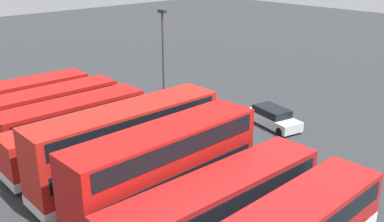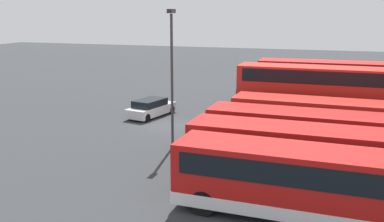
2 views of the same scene
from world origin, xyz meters
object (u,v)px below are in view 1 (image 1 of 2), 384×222
Objects in this scene: bus_double_decker_third at (165,168)px; bus_single_deck_far_end at (17,99)px; bus_single_deck_second at (217,205)px; car_hatchback_silver at (273,117)px; lamp_post_tall at (163,56)px; bus_single_deck_fifth at (91,138)px; bus_single_deck_sixth at (73,120)px; bus_single_deck_seventh at (50,107)px; bus_double_decker_fourth at (128,143)px.

bus_single_deck_far_end is at bearing 0.05° from bus_double_decker_third.
bus_single_deck_second reaches higher than car_hatchback_silver.
bus_single_deck_fifth is at bearing 110.76° from lamp_post_tall.
bus_double_decker_third reaches higher than bus_single_deck_fifth.
bus_single_deck_sixth and bus_single_deck_seventh have the same top height.
car_hatchback_silver is at bearing -91.25° from bus_double_decker_fourth.
bus_double_decker_fourth is 14.32m from bus_single_deck_far_end.
lamp_post_tall is (-0.45, -7.73, 3.27)m from bus_single_deck_sixth.
lamp_post_tall is (3.23, -8.53, 3.27)m from bus_single_deck_fifth.
bus_single_deck_sixth is at bearing -171.56° from bus_single_deck_far_end.
bus_single_deck_seventh is at bearing -3.44° from bus_double_decker_fourth.
bus_single_deck_seventh is 3.62m from bus_single_deck_far_end.
bus_double_decker_third reaches higher than bus_single_deck_sixth.
car_hatchback_silver is (-11.11, -12.31, -0.92)m from bus_single_deck_seventh.
lamp_post_tall reaches higher than bus_single_deck_seventh.
bus_single_deck_second is 1.13× the size of bus_double_decker_third.
bus_double_decker_fourth is 2.35× the size of car_hatchback_silver.
bus_single_deck_seventh is at bearing -4.10° from bus_double_decker_third.
bus_double_decker_third is at bearing -179.95° from bus_single_deck_far_end.
bus_single_deck_fifth is 9.69m from lamp_post_tall.
car_hatchback_silver is (6.57, -12.91, -0.92)m from bus_single_deck_second.
bus_single_deck_far_end is 11.89m from lamp_post_tall.
bus_single_deck_fifth is (7.39, -0.21, -0.83)m from bus_double_decker_third.
bus_single_deck_seventh reaches higher than car_hatchback_silver.
bus_single_deck_fifth is at bearing 73.10° from car_hatchback_silver.
bus_single_deck_seventh is (10.83, -0.65, -0.83)m from bus_double_decker_fourth.
bus_single_deck_sixth is at bearing -4.77° from bus_double_decker_fourth.
bus_single_deck_far_end is 19.79m from car_hatchback_silver.
bus_single_deck_second is at bearing -172.06° from bus_double_decker_third.
lamp_post_tall is at bearing 32.54° from car_hatchback_silver.
bus_double_decker_third reaches higher than bus_single_deck_far_end.
car_hatchback_silver is (3.40, -13.35, -1.75)m from bus_double_decker_third.
bus_double_decker_third is 1.04× the size of bus_single_deck_seventh.
bus_double_decker_third is 13.88m from car_hatchback_silver.
bus_single_deck_fifth and bus_single_deck_seventh have the same top height.
lamp_post_tall is at bearing -39.42° from bus_double_decker_third.
bus_single_deck_far_end reaches higher than car_hatchback_silver.
lamp_post_tall is at bearing -31.02° from bus_single_deck_second.
bus_double_decker_third is 0.93× the size of bus_double_decker_fourth.
bus_single_deck_sixth is 2.12× the size of car_hatchback_silver.
bus_double_decker_fourth is at bearing -6.05° from bus_double_decker_third.
bus_single_deck_second and bus_single_deck_seventh have the same top height.
lamp_post_tall reaches higher than bus_single_deck_far_end.
bus_single_deck_far_end is (3.47, 1.06, 0.00)m from bus_single_deck_seventh.
bus_single_deck_seventh is 2.10× the size of car_hatchback_silver.
bus_double_decker_third is 0.98× the size of bus_single_deck_fifth.
bus_double_decker_third is 14.57m from bus_single_deck_seventh.
bus_single_deck_sixth is at bearing -2.28° from bus_single_deck_second.
car_hatchback_silver is (-7.68, -12.34, -0.92)m from bus_single_deck_sixth.
bus_double_decker_fourth is 1.06× the size of bus_single_deck_fifth.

